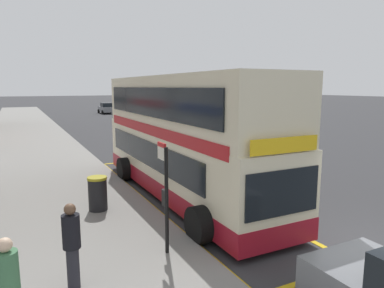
{
  "coord_description": "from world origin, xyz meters",
  "views": [
    {
      "loc": [
        -7.85,
        -5.37,
        4.02
      ],
      "look_at": [
        -1.62,
        7.01,
        1.76
      ],
      "focal_mm": 32.9,
      "sensor_mm": 36.0,
      "label": 1
    }
  ],
  "objects_px": {
    "pedestrian_waiting_near_sign": "(72,243)",
    "parked_car_teal_kerbside": "(183,125)",
    "litter_bin": "(98,193)",
    "pedestrian_further_back": "(8,287)",
    "bus_stop_sign": "(165,189)",
    "parked_car_grey_behind": "(107,108)",
    "double_decker_bus": "(182,141)"
  },
  "relations": [
    {
      "from": "double_decker_bus",
      "to": "bus_stop_sign",
      "type": "distance_m",
      "value": 4.87
    },
    {
      "from": "litter_bin",
      "to": "parked_car_grey_behind",
      "type": "bearing_deg",
      "value": 76.43
    },
    {
      "from": "bus_stop_sign",
      "to": "parked_car_grey_behind",
      "type": "distance_m",
      "value": 47.25
    },
    {
      "from": "bus_stop_sign",
      "to": "litter_bin",
      "type": "xyz_separation_m",
      "value": [
        -0.83,
        3.61,
        -1.0
      ]
    },
    {
      "from": "bus_stop_sign",
      "to": "double_decker_bus",
      "type": "bearing_deg",
      "value": 60.29
    },
    {
      "from": "pedestrian_waiting_near_sign",
      "to": "parked_car_teal_kerbside",
      "type": "bearing_deg",
      "value": 59.53
    },
    {
      "from": "bus_stop_sign",
      "to": "litter_bin",
      "type": "relative_size",
      "value": 2.41
    },
    {
      "from": "parked_car_grey_behind",
      "to": "pedestrian_further_back",
      "type": "height_order",
      "value": "pedestrian_further_back"
    },
    {
      "from": "pedestrian_waiting_near_sign",
      "to": "litter_bin",
      "type": "xyz_separation_m",
      "value": [
        1.37,
        4.26,
        -0.39
      ]
    },
    {
      "from": "double_decker_bus",
      "to": "pedestrian_further_back",
      "type": "xyz_separation_m",
      "value": [
        -5.68,
        -5.97,
        -1.0
      ]
    },
    {
      "from": "litter_bin",
      "to": "pedestrian_further_back",
      "type": "bearing_deg",
      "value": -114.43
    },
    {
      "from": "parked_car_grey_behind",
      "to": "pedestrian_further_back",
      "type": "xyz_separation_m",
      "value": [
        -12.74,
        -48.03,
        0.26
      ]
    },
    {
      "from": "parked_car_teal_kerbside",
      "to": "pedestrian_waiting_near_sign",
      "type": "height_order",
      "value": "pedestrian_waiting_near_sign"
    },
    {
      "from": "parked_car_teal_kerbside",
      "to": "bus_stop_sign",
      "type": "bearing_deg",
      "value": -115.96
    },
    {
      "from": "pedestrian_waiting_near_sign",
      "to": "pedestrian_further_back",
      "type": "xyz_separation_m",
      "value": [
        -1.07,
        -1.11,
        -0.01
      ]
    },
    {
      "from": "bus_stop_sign",
      "to": "pedestrian_further_back",
      "type": "relative_size",
      "value": 1.53
    },
    {
      "from": "parked_car_teal_kerbside",
      "to": "litter_bin",
      "type": "relative_size",
      "value": 3.89
    },
    {
      "from": "parked_car_grey_behind",
      "to": "pedestrian_further_back",
      "type": "relative_size",
      "value": 2.48
    },
    {
      "from": "pedestrian_waiting_near_sign",
      "to": "pedestrian_further_back",
      "type": "height_order",
      "value": "pedestrian_waiting_near_sign"
    },
    {
      "from": "parked_car_teal_kerbside",
      "to": "pedestrian_waiting_near_sign",
      "type": "distance_m",
      "value": 23.93
    },
    {
      "from": "pedestrian_waiting_near_sign",
      "to": "bus_stop_sign",
      "type": "bearing_deg",
      "value": 16.24
    },
    {
      "from": "litter_bin",
      "to": "double_decker_bus",
      "type": "bearing_deg",
      "value": 10.58
    },
    {
      "from": "bus_stop_sign",
      "to": "litter_bin",
      "type": "bearing_deg",
      "value": 102.98
    },
    {
      "from": "pedestrian_further_back",
      "to": "litter_bin",
      "type": "xyz_separation_m",
      "value": [
        2.44,
        5.36,
        -0.38
      ]
    },
    {
      "from": "parked_car_teal_kerbside",
      "to": "litter_bin",
      "type": "xyz_separation_m",
      "value": [
        -10.76,
        -16.37,
        -0.12
      ]
    },
    {
      "from": "parked_car_grey_behind",
      "to": "litter_bin",
      "type": "xyz_separation_m",
      "value": [
        -10.3,
        -42.67,
        -0.12
      ]
    },
    {
      "from": "parked_car_teal_kerbside",
      "to": "pedestrian_further_back",
      "type": "bearing_deg",
      "value": -120.81
    },
    {
      "from": "bus_stop_sign",
      "to": "pedestrian_further_back",
      "type": "distance_m",
      "value": 3.76
    },
    {
      "from": "parked_car_teal_kerbside",
      "to": "pedestrian_waiting_near_sign",
      "type": "bearing_deg",
      "value": -120.0
    },
    {
      "from": "double_decker_bus",
      "to": "parked_car_grey_behind",
      "type": "xyz_separation_m",
      "value": [
        7.06,
        42.06,
        -1.26
      ]
    },
    {
      "from": "bus_stop_sign",
      "to": "parked_car_grey_behind",
      "type": "relative_size",
      "value": 0.62
    },
    {
      "from": "bus_stop_sign",
      "to": "parked_car_teal_kerbside",
      "type": "height_order",
      "value": "bus_stop_sign"
    }
  ]
}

